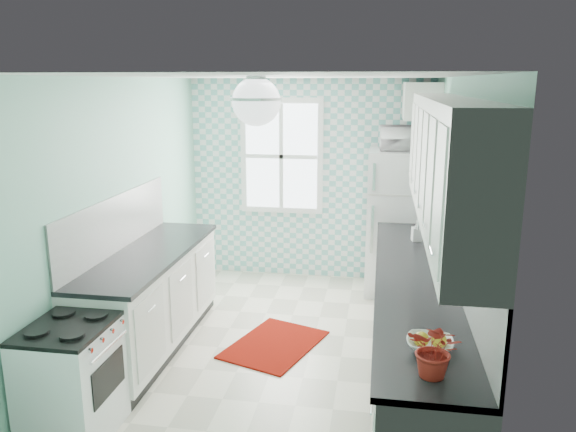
% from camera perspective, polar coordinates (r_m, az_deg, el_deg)
% --- Properties ---
extents(floor, '(3.00, 4.40, 0.02)m').
position_cam_1_polar(floor, '(5.39, -0.99, -13.73)').
color(floor, '#EEE4CC').
rests_on(floor, ground).
extents(ceiling, '(3.00, 4.40, 0.02)m').
position_cam_1_polar(ceiling, '(4.80, -1.11, 14.11)').
color(ceiling, white).
rests_on(ceiling, wall_back).
extents(wall_back, '(3.00, 0.02, 2.50)m').
position_cam_1_polar(wall_back, '(7.09, 2.22, 3.67)').
color(wall_back, '#87C9B1').
rests_on(wall_back, floor).
extents(wall_front, '(3.00, 0.02, 2.50)m').
position_cam_1_polar(wall_front, '(2.92, -9.13, -11.15)').
color(wall_front, '#87C9B1').
rests_on(wall_front, floor).
extents(wall_left, '(0.02, 4.40, 2.50)m').
position_cam_1_polar(wall_left, '(5.42, -16.94, 0.03)').
color(wall_left, '#87C9B1').
rests_on(wall_left, floor).
extents(wall_right, '(0.02, 4.40, 2.50)m').
position_cam_1_polar(wall_right, '(4.91, 16.56, -1.33)').
color(wall_right, '#87C9B1').
rests_on(wall_right, floor).
extents(accent_wall, '(3.00, 0.01, 2.50)m').
position_cam_1_polar(accent_wall, '(7.06, 2.19, 3.64)').
color(accent_wall, '#71BEB7').
rests_on(accent_wall, wall_back).
extents(window, '(1.04, 0.05, 1.44)m').
position_cam_1_polar(window, '(7.04, -0.66, 6.09)').
color(window, white).
rests_on(window, wall_back).
extents(backsplash_right, '(0.02, 3.60, 0.51)m').
position_cam_1_polar(backsplash_right, '(4.54, 16.82, -3.26)').
color(backsplash_right, white).
rests_on(backsplash_right, wall_right).
extents(backsplash_left, '(0.02, 2.15, 0.51)m').
position_cam_1_polar(backsplash_left, '(5.36, -17.04, -0.74)').
color(backsplash_left, white).
rests_on(backsplash_left, wall_left).
extents(upper_cabinets_right, '(0.33, 3.20, 0.90)m').
position_cam_1_polar(upper_cabinets_right, '(4.18, 15.72, 5.31)').
color(upper_cabinets_right, silver).
rests_on(upper_cabinets_right, wall_right).
extents(upper_cabinet_fridge, '(0.40, 0.74, 0.40)m').
position_cam_1_polar(upper_cabinet_fridge, '(6.56, 13.42, 11.32)').
color(upper_cabinet_fridge, silver).
rests_on(upper_cabinet_fridge, wall_right).
extents(ceiling_light, '(0.34, 0.34, 0.35)m').
position_cam_1_polar(ceiling_light, '(4.02, -3.24, 11.55)').
color(ceiling_light, silver).
rests_on(ceiling_light, ceiling).
extents(base_cabinets_right, '(0.60, 3.60, 0.90)m').
position_cam_1_polar(base_cabinets_right, '(4.77, 12.70, -11.75)').
color(base_cabinets_right, white).
rests_on(base_cabinets_right, floor).
extents(countertop_right, '(0.63, 3.60, 0.04)m').
position_cam_1_polar(countertop_right, '(4.59, 12.82, -6.43)').
color(countertop_right, black).
rests_on(countertop_right, base_cabinets_right).
extents(base_cabinets_left, '(0.60, 2.15, 0.90)m').
position_cam_1_polar(base_cabinets_left, '(5.47, -13.76, -8.46)').
color(base_cabinets_left, white).
rests_on(base_cabinets_left, floor).
extents(countertop_left, '(0.63, 2.15, 0.04)m').
position_cam_1_polar(countertop_left, '(5.31, -13.89, -3.76)').
color(countertop_left, black).
rests_on(countertop_left, base_cabinets_left).
extents(fridge, '(0.74, 0.73, 1.70)m').
position_cam_1_polar(fridge, '(6.72, 11.17, -0.63)').
color(fridge, white).
rests_on(fridge, floor).
extents(stove, '(0.55, 0.68, 0.82)m').
position_cam_1_polar(stove, '(4.37, -21.01, -15.13)').
color(stove, silver).
rests_on(stove, floor).
extents(sink, '(0.51, 0.43, 0.53)m').
position_cam_1_polar(sink, '(5.36, 12.57, -3.40)').
color(sink, silver).
rests_on(sink, countertop_right).
extents(rug, '(0.99, 1.18, 0.02)m').
position_cam_1_polar(rug, '(5.51, -1.38, -12.91)').
color(rug, maroon).
rests_on(rug, floor).
extents(dish_towel, '(0.04, 0.27, 0.41)m').
position_cam_1_polar(dish_towel, '(5.24, 8.98, -8.87)').
color(dish_towel, '#6CBAB4').
rests_on(dish_towel, base_cabinets_right).
extents(fruit_bowl, '(0.29, 0.29, 0.07)m').
position_cam_1_polar(fruit_bowl, '(3.44, 14.22, -12.52)').
color(fruit_bowl, white).
rests_on(fruit_bowl, countertop_right).
extents(potted_plant, '(0.35, 0.33, 0.31)m').
position_cam_1_polar(potted_plant, '(3.11, 14.80, -13.00)').
color(potted_plant, '#A71B36').
rests_on(potted_plant, countertop_right).
extents(soap_bottle, '(0.11, 0.11, 0.20)m').
position_cam_1_polar(soap_bottle, '(5.61, 12.96, -1.49)').
color(soap_bottle, silver).
rests_on(soap_bottle, countertop_right).
extents(microwave, '(0.52, 0.37, 0.28)m').
position_cam_1_polar(microwave, '(6.55, 11.56, 7.76)').
color(microwave, white).
rests_on(microwave, fridge).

